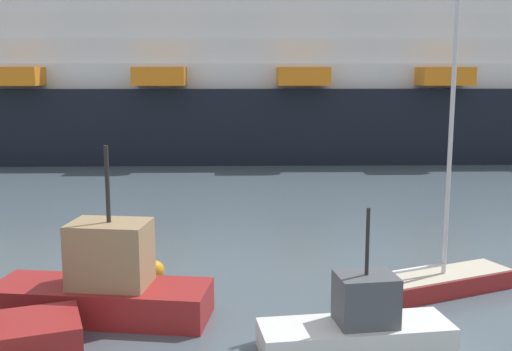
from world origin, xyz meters
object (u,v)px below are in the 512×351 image
(sailboat_5, at_px, (432,278))
(channel_buoy_2, at_px, (155,270))
(fishing_boat_0, at_px, (105,285))
(fishing_boat_1, at_px, (358,326))
(cruise_ship, at_px, (292,77))

(sailboat_5, relative_size, channel_buoy_2, 7.29)
(fishing_boat_0, relative_size, channel_buoy_2, 4.28)
(fishing_boat_1, bearing_deg, sailboat_5, 44.50)
(fishing_boat_1, distance_m, cruise_ship, 41.25)
(fishing_boat_1, distance_m, channel_buoy_2, 8.63)
(sailboat_5, height_order, cruise_ship, cruise_ship)
(sailboat_5, relative_size, cruise_ship, 0.10)
(fishing_boat_1, xyz_separation_m, cruise_ship, (4.60, 40.51, 6.25))
(fishing_boat_1, height_order, channel_buoy_2, fishing_boat_1)
(fishing_boat_1, bearing_deg, fishing_boat_0, 154.13)
(channel_buoy_2, height_order, cruise_ship, cruise_ship)
(fishing_boat_0, xyz_separation_m, cruise_ship, (11.68, 37.55, 5.91))
(channel_buoy_2, distance_m, cruise_ship, 36.29)
(sailboat_5, distance_m, cruise_ship, 37.11)
(sailboat_5, relative_size, fishing_boat_1, 2.23)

